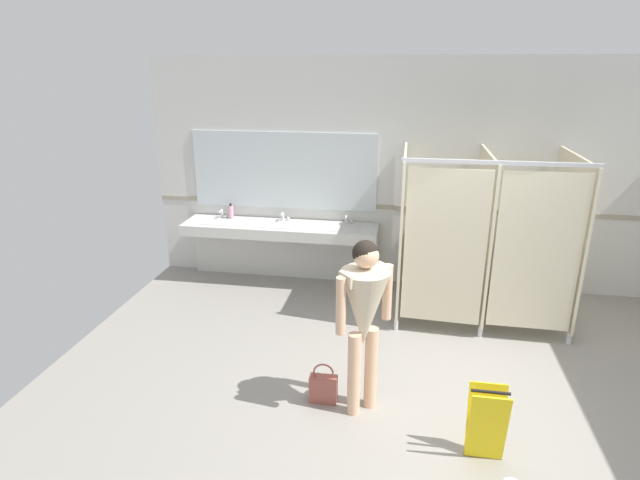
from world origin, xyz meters
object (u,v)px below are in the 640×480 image
object	(u,v)px
handbag	(323,388)
wet_floor_sign	(487,423)
person_standing	(364,308)
soap_dispenser	(231,212)

from	to	relation	value
handbag	wet_floor_sign	world-z (taller)	wet_floor_sign
person_standing	handbag	bearing A→B (deg)	171.93
soap_dispenser	wet_floor_sign	bearing A→B (deg)	-46.00
handbag	soap_dispenser	distance (m)	3.26
person_standing	handbag	world-z (taller)	person_standing
wet_floor_sign	handbag	bearing A→B (deg)	159.99
handbag	wet_floor_sign	distance (m)	1.41
person_standing	wet_floor_sign	bearing A→B (deg)	-23.89
wet_floor_sign	soap_dispenser	bearing A→B (deg)	134.00
handbag	soap_dispenser	size ratio (longest dim) A/B	1.82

